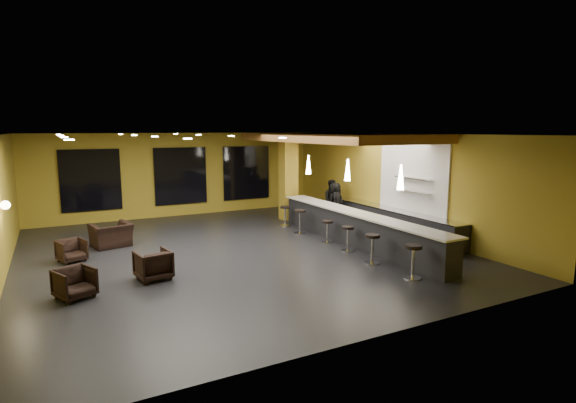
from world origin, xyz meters
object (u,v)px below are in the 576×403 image
bar_counter (356,229)px  armchair_b (153,265)px  staff_c (335,203)px  staff_b (332,200)px  armchair_d (111,235)px  prep_counter (393,222)px  bar_stool_3 (327,229)px  pendant_0 (401,177)px  bar_stool_2 (348,235)px  bar_stool_1 (372,245)px  bar_stool_4 (300,218)px  staff_a (337,205)px  column (288,177)px  armchair_c (72,251)px  bar_stool_5 (285,213)px  pendant_1 (348,170)px  bar_stool_0 (413,257)px  armchair_a (75,283)px  pendant_2 (308,165)px

bar_counter → armchair_b: size_ratio=10.01×
staff_c → staff_b: bearing=43.9°
staff_c → armchair_d: 8.22m
armchair_d → armchair_b: bearing=85.3°
prep_counter → bar_stool_3: size_ratio=8.11×
staff_b → bar_stool_3: 3.66m
pendant_0 → staff_c: size_ratio=0.44×
pendant_0 → staff_b: pendant_0 is taller
bar_stool_2 → prep_counter: bearing=21.4°
staff_c → bar_stool_1: 5.44m
staff_c → bar_stool_4: bearing=-179.9°
staff_a → staff_b: staff_b is taller
prep_counter → staff_c: 2.70m
prep_counter → armchair_d: (-8.95, 2.84, -0.06)m
armchair_b → column: bearing=-150.9°
bar_counter → bar_stool_1: bearing=-113.9°
prep_counter → bar_stool_2: size_ratio=7.83×
prep_counter → armchair_c: (-10.13, 1.62, -0.12)m
armchair_c → bar_stool_5: bar_stool_5 is taller
bar_stool_4 → pendant_1: bearing=-62.7°
bar_stool_5 → bar_stool_0: bearing=-90.2°
prep_counter → armchair_d: prep_counter is taller
prep_counter → staff_a: (-0.90, 2.19, 0.37)m
column → pendant_0: bearing=-90.0°
staff_a → bar_stool_3: staff_a is taller
armchair_c → bar_counter: bearing=-33.5°
armchair_a → bar_stool_2: 7.51m
column → bar_stool_3: (-0.70, -4.03, -1.28)m
armchair_a → bar_stool_2: bearing=-21.2°
armchair_d → staff_a: bearing=162.8°
bar_stool_1 → bar_stool_3: bearing=86.4°
prep_counter → bar_stool_2: 2.89m
prep_counter → column: size_ratio=1.71×
staff_b → staff_c: bearing=-91.9°
bar_counter → bar_stool_1: size_ratio=9.73×
staff_a → armchair_c: 9.26m
pendant_0 → bar_stool_4: 4.58m
bar_stool_4 → bar_stool_1: bearing=-90.2°
pendant_0 → bar_stool_2: size_ratio=0.91×
pendant_2 → staff_a: size_ratio=0.44×
bar_counter → armchair_b: 6.44m
armchair_b → bar_stool_3: size_ratio=1.08×
pendant_0 → bar_stool_1: (-0.86, 0.06, -1.82)m
column → pendant_0: 6.63m
bar_counter → bar_stool_1: (-0.86, -1.94, 0.03)m
staff_b → bar_stool_0: staff_b is taller
bar_counter → staff_a: size_ratio=4.97×
armchair_d → staff_c: bearing=165.5°
armchair_d → bar_stool_2: bearing=135.5°
staff_b → armchair_b: bearing=-133.0°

